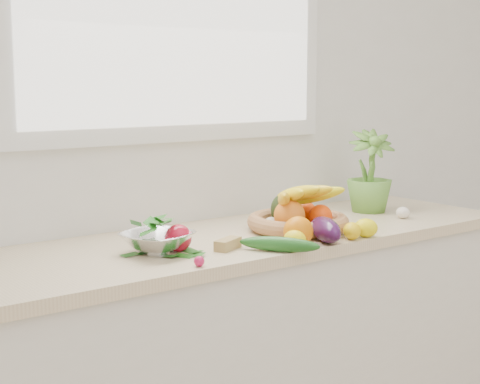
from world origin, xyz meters
TOP-DOWN VIEW (x-y plane):
  - back_wall at (0.00, 2.25)m, footprint 4.50×0.02m
  - counter_cabinet at (0.00, 1.95)m, footprint 2.20×0.58m
  - countertop at (0.00, 1.95)m, footprint 2.24×0.62m
  - orange_loose at (0.11, 1.70)m, footprint 0.11×0.11m
  - lemon_a at (0.38, 1.67)m, footprint 0.10×0.10m
  - lemon_b at (0.31, 1.67)m, footprint 0.09×0.09m
  - lemon_c at (0.07, 1.68)m, footprint 0.07×0.09m
  - apple at (-0.23, 1.87)m, footprint 0.09×0.09m
  - ginger at (-0.09, 1.80)m, footprint 0.11×0.08m
  - garlic_a at (0.74, 1.82)m, footprint 0.06×0.06m
  - garlic_b at (0.21, 1.96)m, footprint 0.05×0.05m
  - garlic_c at (0.30, 1.90)m, footprint 0.06×0.06m
  - eggplant at (0.22, 1.70)m, footprint 0.15×0.21m
  - cucumber at (0.01, 1.68)m, footprint 0.19×0.23m
  - radish at (-0.28, 1.67)m, footprint 0.04×0.04m
  - potted_herb at (0.74, 2.00)m, footprint 0.24×0.24m
  - fruit_basket at (0.26, 1.88)m, footprint 0.36×0.36m
  - colander_with_spinach at (-0.30, 1.88)m, footprint 0.26×0.26m

SIDE VIEW (x-z plane):
  - counter_cabinet at x=0.00m, z-range 0.00..0.86m
  - countertop at x=0.00m, z-range 0.86..0.90m
  - radish at x=-0.28m, z-range 0.90..0.93m
  - ginger at x=-0.09m, z-range 0.90..0.93m
  - garlic_c at x=0.30m, z-range 0.90..0.94m
  - garlic_b at x=0.21m, z-range 0.90..0.94m
  - garlic_a at x=0.74m, z-range 0.90..0.94m
  - cucumber at x=0.01m, z-range 0.90..0.95m
  - lemon_b at x=0.31m, z-range 0.90..0.96m
  - lemon_c at x=0.07m, z-range 0.90..0.96m
  - lemon_a at x=0.38m, z-range 0.90..0.96m
  - eggplant at x=0.22m, z-range 0.90..0.98m
  - apple at x=-0.23m, z-range 0.90..0.98m
  - orange_loose at x=0.11m, z-range 0.90..0.99m
  - fruit_basket at x=0.26m, z-range 0.86..1.04m
  - colander_with_spinach at x=-0.30m, z-range 0.90..1.01m
  - potted_herb at x=0.74m, z-range 0.89..1.23m
  - back_wall at x=0.00m, z-range 0.00..2.70m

